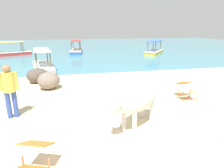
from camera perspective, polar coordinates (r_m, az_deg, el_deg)
sand_beach at (r=5.06m, az=6.08°, el=-15.44°), size 18.00×14.00×0.04m
water_surface at (r=26.25m, az=-8.93°, el=10.42°), size 60.00×36.00×0.03m
cow at (r=5.27m, az=7.58°, el=-4.55°), size 1.88×1.61×1.17m
deck_chair_near at (r=4.01m, az=-22.00°, el=-19.27°), size 0.76×0.90×0.68m
deck_chair_far at (r=7.91m, az=20.70°, el=-1.25°), size 0.56×0.77×0.68m
person_standing at (r=6.40m, az=-27.86°, el=-0.90°), size 0.50×0.32×1.62m
shore_rock_large at (r=10.15m, az=-20.91°, el=2.34°), size 1.16×1.01×0.71m
shore_rock_medium at (r=8.97m, az=-18.01°, el=0.99°), size 1.29×1.32×0.75m
boat_blue at (r=21.12m, az=-10.39°, el=9.70°), size 1.48×3.76×1.29m
boat_red at (r=21.26m, az=-27.56°, el=8.17°), size 3.82×2.57×1.29m
boat_yellow at (r=20.46m, az=12.21°, el=9.39°), size 3.15×3.62×1.29m
boat_white at (r=13.30m, az=-19.53°, el=5.15°), size 1.82×3.82×1.29m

